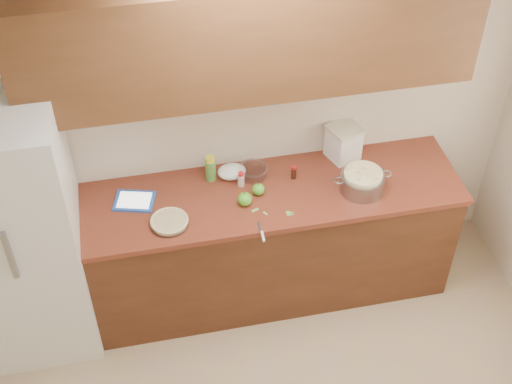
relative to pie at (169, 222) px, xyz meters
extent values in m
plane|color=white|center=(0.56, -1.32, 1.66)|extent=(3.60, 3.60, 0.00)
plane|color=beige|center=(0.56, 0.48, 0.36)|extent=(3.60, 0.00, 3.60)
cube|color=#572C18|center=(0.56, 0.16, -0.50)|extent=(2.60, 0.65, 0.88)
cube|color=brown|center=(0.56, 0.16, -0.04)|extent=(2.64, 0.68, 0.04)
cube|color=brown|center=(0.56, 0.31, 1.01)|extent=(2.60, 0.34, 0.70)
cube|color=silver|center=(-0.88, 0.12, -0.04)|extent=(0.70, 0.70, 1.80)
cylinder|color=silver|center=(0.00, 0.00, 0.00)|extent=(0.24, 0.24, 0.03)
cylinder|color=beige|center=(0.00, 0.00, 0.00)|extent=(0.21, 0.21, 0.03)
torus|color=beige|center=(0.00, 0.00, 0.01)|extent=(0.23, 0.23, 0.02)
cylinder|color=gray|center=(1.22, 0.06, 0.04)|extent=(0.28, 0.28, 0.12)
torus|color=gray|center=(1.07, 0.06, 0.08)|extent=(0.07, 0.07, 0.01)
torus|color=gray|center=(1.38, 0.06, 0.08)|extent=(0.07, 0.07, 0.01)
cylinder|color=#FDE9AA|center=(1.22, 0.06, 0.06)|extent=(0.24, 0.24, 0.13)
cube|color=white|center=(1.20, 0.40, 0.09)|extent=(0.23, 0.23, 0.22)
cube|color=beige|center=(1.20, 0.40, 0.21)|extent=(0.25, 0.25, 0.02)
cube|color=#2552B2|center=(-0.19, 0.24, -0.01)|extent=(0.28, 0.24, 0.02)
cube|color=white|center=(-0.19, 0.24, 0.00)|extent=(0.23, 0.19, 0.00)
cube|color=gray|center=(0.52, -0.14, -0.02)|extent=(0.02, 0.09, 0.00)
cylinder|color=white|center=(0.53, -0.22, -0.01)|extent=(0.02, 0.08, 0.02)
cylinder|color=#4C8C38|center=(0.31, 0.35, 0.06)|extent=(0.07, 0.07, 0.15)
cylinder|color=yellow|center=(0.31, 0.35, 0.15)|extent=(0.06, 0.06, 0.03)
cylinder|color=beige|center=(0.49, 0.25, 0.02)|extent=(0.04, 0.04, 0.09)
cylinder|color=red|center=(0.49, 0.25, 0.07)|extent=(0.04, 0.04, 0.02)
cylinder|color=black|center=(0.83, 0.25, 0.02)|extent=(0.03, 0.03, 0.08)
cylinder|color=red|center=(0.83, 0.25, 0.07)|extent=(0.03, 0.03, 0.02)
cylinder|color=silver|center=(0.58, 0.33, 0.01)|extent=(0.18, 0.18, 0.07)
torus|color=silver|center=(0.58, 0.33, 0.04)|extent=(0.19, 0.19, 0.01)
ellipsoid|color=white|center=(0.44, 0.35, 0.02)|extent=(0.21, 0.19, 0.08)
sphere|color=#4EAA25|center=(0.48, 0.08, 0.02)|extent=(0.09, 0.09, 0.09)
cylinder|color=#3F2D19|center=(0.48, 0.08, 0.08)|extent=(0.01, 0.01, 0.01)
sphere|color=#4EAA25|center=(0.58, 0.15, 0.02)|extent=(0.08, 0.08, 0.08)
cylinder|color=#3F2D19|center=(0.58, 0.15, 0.07)|extent=(0.01, 0.01, 0.01)
cube|color=#87BD5C|center=(0.53, 0.01, -0.02)|extent=(0.05, 0.03, 0.00)
cube|color=#87BD5C|center=(0.73, -0.05, -0.02)|extent=(0.05, 0.04, 0.00)
cube|color=#87BD5C|center=(0.73, -0.07, -0.02)|extent=(0.04, 0.02, 0.00)
cube|color=#87BD5C|center=(0.58, -0.03, -0.02)|extent=(0.03, 0.03, 0.00)
camera|label=1|loc=(-0.10, -3.04, 3.04)|focal=50.00mm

